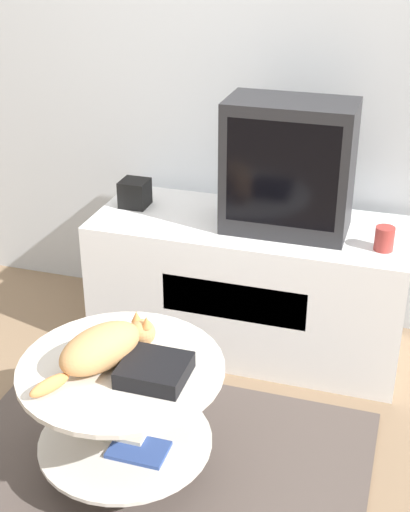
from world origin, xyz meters
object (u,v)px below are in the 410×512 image
object	(u,v)px
dvd_box	(155,370)
cat	(104,347)
tv	(288,167)
speaker	(135,193)

from	to	relation	value
dvd_box	cat	distance (m)	0.19
tv	speaker	world-z (taller)	tv
dvd_box	cat	bearing A→B (deg)	174.03
tv	speaker	xyz separation A→B (m)	(-0.69, 0.05, -0.21)
tv	cat	size ratio (longest dim) A/B	1.18
tv	speaker	size ratio (longest dim) A/B	4.51
speaker	cat	distance (m)	1.04
dvd_box	speaker	bearing A→B (deg)	115.18
tv	cat	bearing A→B (deg)	-112.49
speaker	dvd_box	bearing A→B (deg)	-64.82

